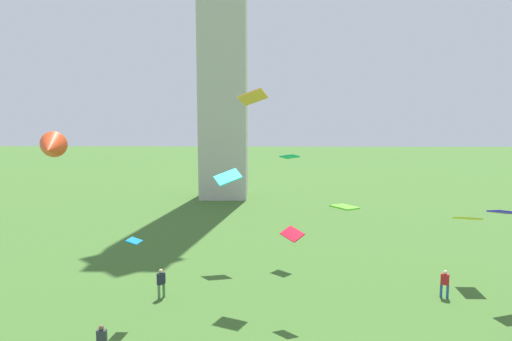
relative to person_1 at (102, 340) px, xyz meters
The scene contains 12 objects.
person_1 is the anchor object (origin of this frame).
person_2 18.79m from the person_1, 22.89° to the left, with size 0.49×0.44×1.63m.
person_3 7.02m from the person_1, 80.91° to the left, with size 0.46×0.51×1.72m.
kite_flying_0 22.11m from the person_1, 27.13° to the left, with size 1.22×1.73×0.55m.
kite_flying_1 14.90m from the person_1, 71.34° to the left, with size 2.05×1.56×1.09m.
kite_flying_2 15.30m from the person_1, 55.48° to the left, with size 1.83×1.29×1.07m.
kite_flying_3 5.28m from the person_1, 84.39° to the left, with size 0.70×0.95×0.25m.
kite_flying_4 12.53m from the person_1, 17.35° to the left, with size 1.58×1.68×0.31m.
kite_flying_5 18.26m from the person_1, 59.25° to the left, with size 1.48×1.40×0.49m.
kite_flying_6 8.68m from the person_1, 149.96° to the left, with size 1.61×2.02×1.33m.
kite_flying_7 10.25m from the person_1, 28.87° to the left, with size 1.29×1.25×0.60m.
kite_flying_8 21.69m from the person_1, 18.72° to the left, with size 1.67×1.34×0.52m.
Camera 1 is at (-1.53, -7.99, 11.04)m, focal length 34.79 mm.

